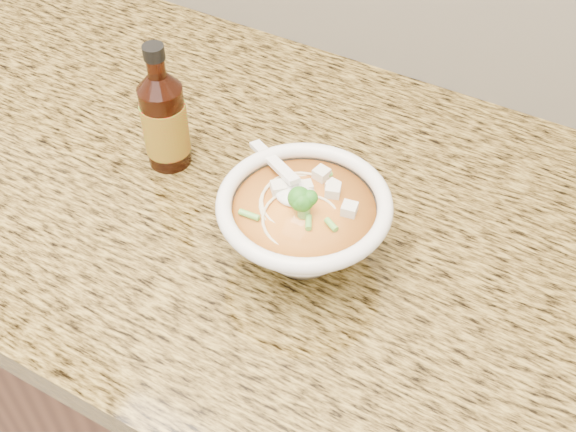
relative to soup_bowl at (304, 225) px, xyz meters
The scene contains 4 objects.
cabinet 0.58m from the soup_bowl, 165.20° to the left, with size 4.00×0.65×0.86m, color #331A0F.
counter_slab 0.28m from the soup_bowl, 165.20° to the left, with size 4.00×0.68×0.04m, color olive.
soup_bowl is the anchor object (origin of this frame).
hot_sauce_bottle 0.23m from the soup_bowl, 166.66° to the left, with size 0.06×0.06×0.17m.
Camera 1 is at (0.51, 1.13, 1.53)m, focal length 45.00 mm.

